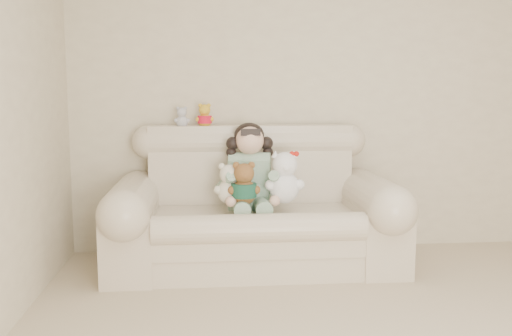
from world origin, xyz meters
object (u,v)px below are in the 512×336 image
object	(u,v)px
brown_teddy	(244,179)
cream_teddy	(229,180)
seated_child	(250,165)
sofa	(255,198)
white_cat	(284,172)

from	to	relation	value
brown_teddy	cream_teddy	bearing A→B (deg)	165.85
brown_teddy	seated_child	bearing A→B (deg)	90.32
seated_child	brown_teddy	size ratio (longest dim) A/B	1.84
sofa	white_cat	xyz separation A→B (m)	(0.20, -0.11, 0.21)
cream_teddy	sofa	bearing A→B (deg)	7.04
seated_child	brown_teddy	xyz separation A→B (m)	(-0.06, -0.23, -0.07)
sofa	white_cat	bearing A→B (deg)	-27.58
seated_child	brown_teddy	bearing A→B (deg)	-95.13
sofa	brown_teddy	world-z (taller)	sofa
brown_teddy	white_cat	bearing A→B (deg)	23.14
seated_child	cream_teddy	xyz separation A→B (m)	(-0.16, -0.17, -0.08)
sofa	white_cat	distance (m)	0.31
brown_teddy	white_cat	xyz separation A→B (m)	(0.29, 0.04, 0.04)
sofa	seated_child	bearing A→B (deg)	110.14
seated_child	cream_teddy	size ratio (longest dim) A/B	1.93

